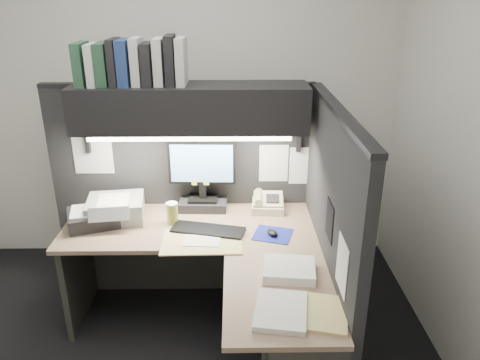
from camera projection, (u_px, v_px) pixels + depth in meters
The scene contains 20 objects.
wall_back at pixel (183, 104), 3.83m from camera, with size 3.50×0.04×2.70m, color white.
partition_back at pixel (183, 193), 3.51m from camera, with size 1.90×0.06×1.60m, color black.
partition_right at pixel (328, 243), 2.83m from camera, with size 0.06×1.50×1.60m, color black.
desk at pixel (237, 311), 2.79m from camera, with size 1.70×1.53×0.73m.
overhead_shelf at pixel (190, 108), 3.08m from camera, with size 1.55×0.34×0.30m, color black.
task_light_tube at pixel (190, 139), 3.02m from camera, with size 0.04×0.04×1.32m, color white.
monitor at pixel (203, 183), 3.36m from camera, with size 0.48×0.22×0.52m.
keyboard at pixel (208, 230), 3.10m from camera, with size 0.48×0.16×0.02m, color black.
mousepad at pixel (273, 234), 3.07m from camera, with size 0.24×0.22×0.00m, color navy.
mouse at pixel (272, 233), 3.05m from camera, with size 0.06×0.09×0.03m, color black.
telephone at pixel (268, 203), 3.40m from camera, with size 0.23×0.24×0.09m, color beige.
coffee_cup at pixel (172, 214), 3.19m from camera, with size 0.08×0.08×0.14m, color #B8A849.
printer at pixel (116, 209), 3.25m from camera, with size 0.38×0.32×0.15m, color #939698.
notebook_stack at pixel (94, 218), 3.19m from camera, with size 0.33×0.27×0.10m, color black.
open_folder at pixel (202, 242), 2.98m from camera, with size 0.51×0.33×0.01m, color tan.
paper_stack_a at pixel (289, 270), 2.64m from camera, with size 0.29×0.24×0.06m, color white.
paper_stack_b at pixel (281, 311), 2.32m from camera, with size 0.25×0.32×0.03m, color white.
manila_stack at pixel (323, 313), 2.31m from camera, with size 0.23×0.30×0.02m, color tan.
binder_row at pixel (133, 63), 2.97m from camera, with size 0.69×0.25×0.31m.
pinned_papers at pixel (236, 181), 3.08m from camera, with size 1.76×1.31×0.51m.
Camera 1 is at (0.41, -2.29, 2.23)m, focal length 35.00 mm.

